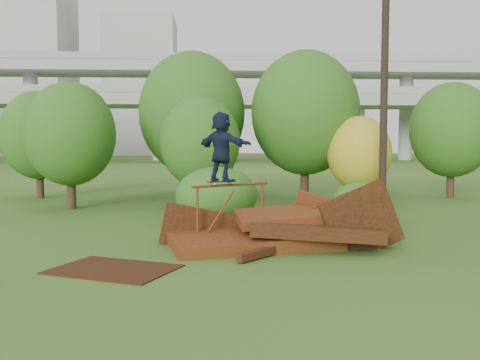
{
  "coord_description": "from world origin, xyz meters",
  "views": [
    {
      "loc": [
        -1.51,
        -11.44,
        2.54
      ],
      "look_at": [
        -0.8,
        2.0,
        1.6
      ],
      "focal_mm": 40.0,
      "sensor_mm": 36.0,
      "label": 1
    }
  ],
  "objects_px": {
    "skater": "(222,146)",
    "flat_plate": "(113,269)",
    "utility_pole": "(384,75)",
    "scrap_pile": "(275,233)"
  },
  "relations": [
    {
      "from": "skater",
      "to": "flat_plate",
      "type": "distance_m",
      "value": 4.27
    },
    {
      "from": "flat_plate",
      "to": "utility_pole",
      "type": "bearing_deg",
      "value": 48.2
    },
    {
      "from": "scrap_pile",
      "to": "utility_pole",
      "type": "distance_m",
      "value": 10.04
    },
    {
      "from": "flat_plate",
      "to": "utility_pole",
      "type": "xyz_separation_m",
      "value": [
        8.55,
        9.56,
        5.08
      ]
    },
    {
      "from": "utility_pole",
      "to": "flat_plate",
      "type": "bearing_deg",
      "value": -131.8
    },
    {
      "from": "scrap_pile",
      "to": "skater",
      "type": "bearing_deg",
      "value": 161.45
    },
    {
      "from": "flat_plate",
      "to": "utility_pole",
      "type": "relative_size",
      "value": 0.23
    },
    {
      "from": "scrap_pile",
      "to": "utility_pole",
      "type": "relative_size",
      "value": 0.6
    },
    {
      "from": "scrap_pile",
      "to": "skater",
      "type": "height_order",
      "value": "skater"
    },
    {
      "from": "scrap_pile",
      "to": "flat_plate",
      "type": "bearing_deg",
      "value": -147.07
    }
  ]
}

